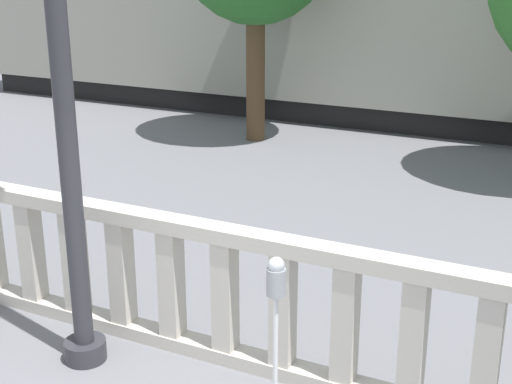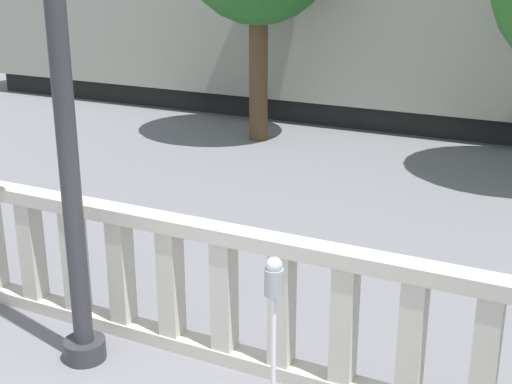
% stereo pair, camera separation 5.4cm
% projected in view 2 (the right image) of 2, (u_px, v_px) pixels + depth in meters
% --- Properties ---
extents(balustrade, '(13.14, 0.24, 1.38)m').
position_uv_depth(balustrade, '(252.00, 302.00, 6.56)').
color(balustrade, '#BCB5A8').
rests_on(balustrade, ground).
extents(lamppost, '(0.40, 0.40, 5.81)m').
position_uv_depth(lamppost, '(58.00, 37.00, 5.95)').
color(lamppost, '#2D2D33').
rests_on(lamppost, ground).
extents(parking_meter, '(0.15, 0.15, 1.56)m').
position_uv_depth(parking_meter, '(274.00, 297.00, 5.47)').
color(parking_meter, silver).
rests_on(parking_meter, ground).
extents(train_near, '(20.62, 2.97, 3.93)m').
position_uv_depth(train_near, '(367.00, 43.00, 16.54)').
color(train_near, black).
rests_on(train_near, ground).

